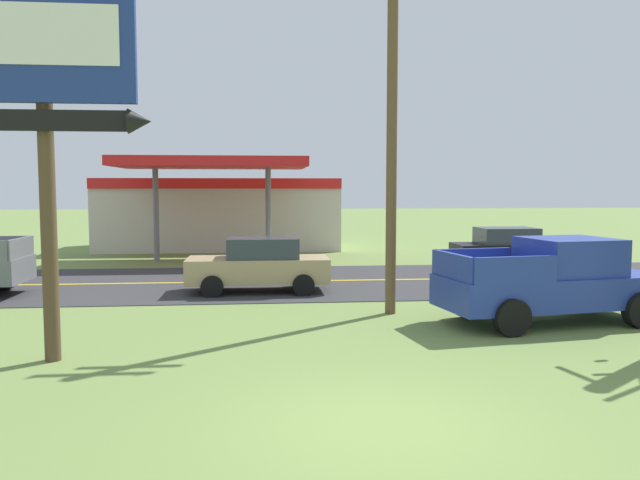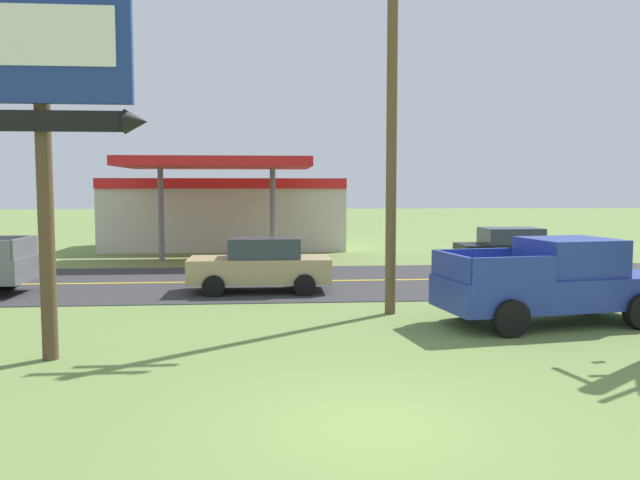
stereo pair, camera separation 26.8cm
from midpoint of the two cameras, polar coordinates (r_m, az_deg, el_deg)
name	(u,v)px [view 2 (the right image)]	position (r m, az deg, el deg)	size (l,w,h in m)	color
ground_plane	(369,427)	(8.64, 5.35, -16.40)	(180.00, 180.00, 0.00)	olive
road_asphalt	(308,281)	(21.21, -0.72, -3.73)	(140.00, 8.00, 0.02)	#333335
road_centre_line	(308,281)	(21.21, -0.72, -3.70)	(126.00, 0.20, 0.01)	gold
motel_sign	(43,95)	(12.25, -23.05, 11.94)	(3.48, 0.54, 6.72)	brown
utility_pole	(392,102)	(15.80, 6.99, 12.23)	(1.94, 0.26, 9.76)	brown
gas_station	(226,211)	(33.41, -8.21, 2.61)	(12.00, 11.50, 4.40)	beige
pickup_blue_parked_on_lawn	(554,282)	(15.57, 20.78, -3.55)	(5.45, 2.85, 1.96)	#233893
car_black_near_lane	(513,249)	(24.84, 17.30, -0.81)	(4.20, 2.00, 1.64)	black
car_tan_mid_lane	(261,264)	(19.08, -4.94, -2.21)	(4.20, 2.00, 1.64)	tan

